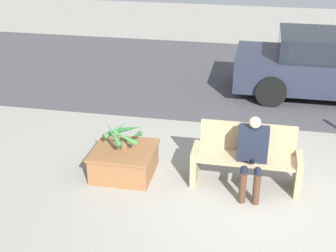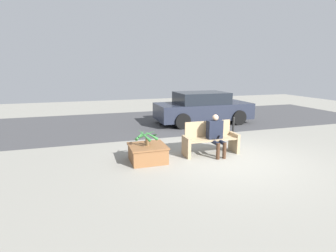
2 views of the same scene
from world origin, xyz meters
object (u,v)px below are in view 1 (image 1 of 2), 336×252
(planter_box, at_px, (124,160))
(parked_car, at_px, (332,66))
(bench, at_px, (246,158))
(person_seated, at_px, (253,152))
(potted_plant, at_px, (124,134))

(planter_box, bearing_deg, parked_car, 49.73)
(bench, distance_m, parked_car, 4.46)
(planter_box, bearing_deg, bench, 2.94)
(person_seated, xyz_separation_m, planter_box, (-1.98, 0.09, -0.41))
(bench, xyz_separation_m, planter_box, (-1.90, -0.10, -0.20))
(bench, bearing_deg, person_seated, -65.71)
(person_seated, bearing_deg, parked_car, 69.69)
(person_seated, xyz_separation_m, potted_plant, (-1.97, 0.09, 0.05))
(bench, xyz_separation_m, potted_plant, (-1.89, -0.09, 0.27))
(planter_box, bearing_deg, potted_plant, 40.97)
(parked_car, bearing_deg, planter_box, -130.27)
(potted_plant, bearing_deg, parked_car, 49.74)
(person_seated, bearing_deg, potted_plant, 177.28)
(parked_car, bearing_deg, person_seated, -110.31)
(bench, bearing_deg, parked_car, 67.86)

